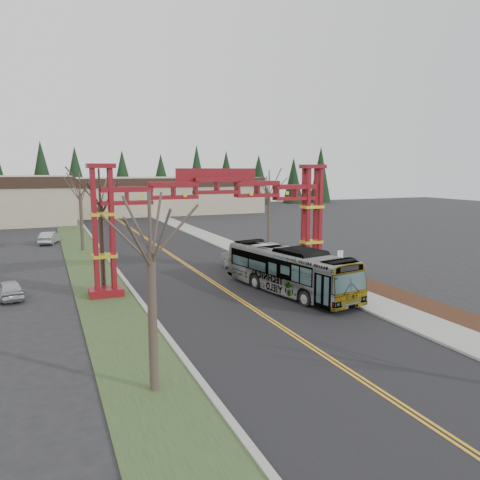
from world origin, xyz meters
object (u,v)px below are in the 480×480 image
transit_bus (289,270)px  parked_car_far_a (50,238)px  bare_tree_median_near (151,254)px  street_sign (340,259)px  bare_tree_right_far (269,192)px  silver_sedan (240,261)px  barrel_north (292,259)px  retail_building_east (159,195)px  barrel_south (326,271)px  gateway_arch (217,205)px  barrel_mid (303,263)px  bare_tree_median_far (80,195)px  parked_car_near_a (9,289)px  bare_tree_median_mid (100,203)px

transit_bus → parked_car_far_a: 33.73m
bare_tree_median_near → street_sign: size_ratio=3.34×
bare_tree_right_far → street_sign: bearing=-92.6°
silver_sedan → barrel_north: silver_sedan is taller
retail_building_east → barrel_south: retail_building_east is taller
gateway_arch → barrel_mid: (8.84, 2.61, -5.44)m
barrel_south → silver_sedan: bearing=138.8°
barrel_south → retail_building_east: bearing=89.1°
street_sign → bare_tree_median_far: bearing=128.7°
parked_car_near_a → bare_tree_median_far: bare_tree_median_far is taller
parked_car_near_a → bare_tree_median_far: size_ratio=0.46×
silver_sedan → bare_tree_median_far: (-11.52, 15.65, 5.12)m
silver_sedan → parked_car_far_a: silver_sedan is taller
parked_car_far_a → barrel_south: 33.67m
silver_sedan → gateway_arch: bearing=-131.2°
barrel_mid → barrel_north: barrel_mid is taller
bare_tree_median_far → street_sign: (17.37, -21.71, -4.25)m
retail_building_east → parked_car_far_a: retail_building_east is taller
silver_sedan → bare_tree_median_mid: bare_tree_median_mid is taller
bare_tree_median_far → bare_tree_median_mid: bearing=-90.0°
transit_bus → street_sign: transit_bus is taller
bare_tree_median_mid → barrel_south: bearing=-7.0°
barrel_mid → parked_car_far_a: bearing=130.3°
parked_car_far_a → retail_building_east: bearing=-104.6°
bare_tree_median_near → street_sign: (17.37, 12.76, -3.74)m
bare_tree_median_far → parked_car_far_a: bearing=115.7°
transit_bus → barrel_mid: transit_bus is taller
parked_car_near_a → parked_car_far_a: (2.84, 24.27, 0.06)m
barrel_south → bare_tree_median_far: bearing=129.7°
retail_building_east → silver_sedan: bearing=-96.4°
bare_tree_median_mid → bare_tree_median_far: (0.00, 18.35, -0.31)m
gateway_arch → bare_tree_median_mid: size_ratio=2.12×
bare_tree_median_near → bare_tree_right_far: bare_tree_right_far is taller
parked_car_near_a → barrel_south: (22.98, -2.71, -0.13)m
bare_tree_median_near → barrel_north: 26.16m
bare_tree_median_mid → barrel_south: 18.04m
barrel_south → parked_car_far_a: bearing=126.7°
transit_bus → parked_car_far_a: transit_bus is taller
transit_bus → silver_sedan: (-0.32, 8.00, -0.81)m
barrel_mid → gateway_arch: bearing=-163.5°
barrel_north → retail_building_east: bearing=88.8°
bare_tree_right_far → bare_tree_median_mid: bearing=-150.0°
parked_car_near_a → bare_tree_median_near: 18.41m
bare_tree_median_near → barrel_mid: bare_tree_median_near is taller
bare_tree_median_near → barrel_south: (16.99, 14.04, -4.90)m
bare_tree_median_far → barrel_north: (16.82, -15.04, -5.41)m
retail_building_east → barrel_mid: bearing=-91.1°
gateway_arch → bare_tree_right_far: size_ratio=2.16×
bare_tree_median_far → street_sign: size_ratio=3.54×
street_sign → bare_tree_right_far: bearing=87.4°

